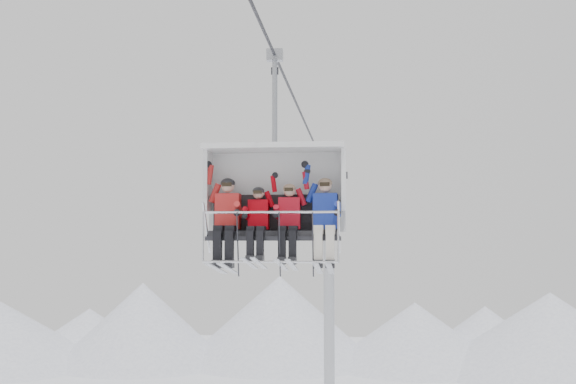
# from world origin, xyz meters

# --- Properties ---
(ridgeline) EXTENTS (72.00, 21.00, 7.00)m
(ridgeline) POSITION_xyz_m (-1.58, 42.05, 2.84)
(ridgeline) COLOR white
(ridgeline) RESTS_ON ground
(lift_tower_right) EXTENTS (2.00, 1.80, 13.48)m
(lift_tower_right) POSITION_xyz_m (0.00, 22.00, 5.78)
(lift_tower_right) COLOR #AEB0B6
(lift_tower_right) RESTS_ON ground
(haul_cable) EXTENTS (0.06, 50.00, 0.06)m
(haul_cable) POSITION_xyz_m (0.00, 0.00, 13.30)
(haul_cable) COLOR #2C2C31
(haul_cable) RESTS_ON lift_tower_left
(chairlift_carrier) EXTENTS (2.61, 1.17, 3.98)m
(chairlift_carrier) POSITION_xyz_m (0.00, -2.42, 10.72)
(chairlift_carrier) COLOR black
(chairlift_carrier) RESTS_ON haul_cable
(skier_far_left) EXTENTS (0.45, 1.69, 1.75)m
(skier_far_left) POSITION_xyz_m (-0.86, -2.72, 10.25)
(skier_far_left) COLOR red
(skier_far_left) RESTS_ON chairlift_carrier
(skier_center_left) EXTENTS (0.37, 1.69, 1.50)m
(skier_center_left) POSITION_xyz_m (-0.29, -2.74, 10.17)
(skier_center_left) COLOR #A9010C
(skier_center_left) RESTS_ON chairlift_carrier
(skier_center_right) EXTENTS (0.40, 1.69, 1.58)m
(skier_center_right) POSITION_xyz_m (0.28, -2.74, 10.20)
(skier_center_right) COLOR #AA0E1C
(skier_center_right) RESTS_ON chairlift_carrier
(skier_far_right) EXTENTS (0.44, 1.69, 1.74)m
(skier_far_right) POSITION_xyz_m (0.94, -2.72, 10.24)
(skier_far_right) COLOR #192F98
(skier_far_right) RESTS_ON chairlift_carrier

